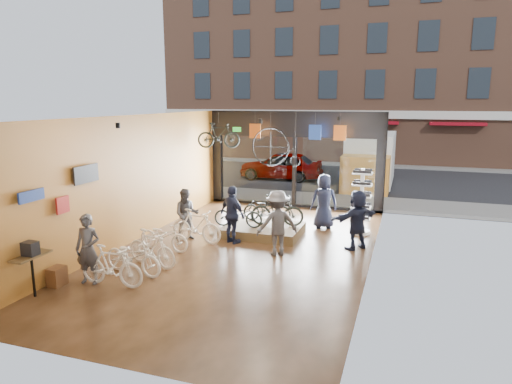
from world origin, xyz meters
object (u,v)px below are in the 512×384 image
at_px(customer_3, 277,223).
at_px(floor_bike_3, 152,248).
at_px(floor_bike_4, 164,236).
at_px(display_bike_mid, 277,210).
at_px(display_bike_left, 238,214).
at_px(display_platform, 263,230).
at_px(penny_farthing, 278,149).
at_px(floor_bike_5, 196,226).
at_px(street_car, 281,165).
at_px(hung_bike, 219,135).
at_px(display_bike_right, 267,209).
at_px(customer_0, 88,249).
at_px(customer_1, 187,214).
at_px(customer_4, 324,201).
at_px(customer_2, 233,215).
at_px(box_truck, 369,162).
at_px(sunglasses_rack, 361,202).
at_px(floor_bike_1, 112,266).
at_px(floor_bike_2, 133,256).
at_px(customer_5, 357,220).

bearing_deg(customer_3, floor_bike_3, -0.13).
height_order(floor_bike_4, display_bike_mid, display_bike_mid).
distance_m(floor_bike_3, display_bike_left, 3.41).
distance_m(display_platform, penny_farthing, 3.45).
distance_m(floor_bike_5, display_bike_left, 1.41).
distance_m(street_car, hung_bike, 8.10).
distance_m(floor_bike_3, display_bike_right, 4.55).
distance_m(customer_0, customer_1, 3.87).
relative_size(display_bike_right, customer_4, 0.87).
xyz_separation_m(display_bike_left, penny_farthing, (0.47, 2.90, 1.79)).
bearing_deg(customer_2, box_truck, -78.22).
relative_size(customer_0, hung_bike, 1.05).
xyz_separation_m(display_platform, customer_2, (-0.61, -1.10, 0.72)).
distance_m(street_car, sunglasses_rack, 10.46).
bearing_deg(display_bike_left, floor_bike_1, 159.22).
bearing_deg(floor_bike_2, customer_2, -15.10).
bearing_deg(floor_bike_4, customer_4, -40.07).
distance_m(display_platform, customer_4, 2.32).
bearing_deg(display_platform, floor_bike_3, -117.73).
xyz_separation_m(floor_bike_4, customer_5, (5.20, 1.89, 0.44)).
bearing_deg(display_bike_right, box_truck, -22.65).
bearing_deg(floor_bike_3, customer_1, 18.59).
xyz_separation_m(customer_0, customer_5, (5.66, 4.54, 0.04)).
bearing_deg(street_car, penny_farthing, 14.59).
xyz_separation_m(floor_bike_3, penny_farthing, (1.65, 6.09, 2.02)).
distance_m(floor_bike_1, display_bike_right, 5.95).
bearing_deg(sunglasses_rack, customer_3, -120.30).
relative_size(customer_0, customer_1, 1.05).
bearing_deg(customer_0, display_bike_right, 56.37).
bearing_deg(display_bike_mid, customer_2, 131.03).
bearing_deg(display_bike_left, display_bike_right, -37.96).
distance_m(display_bike_right, customer_1, 2.70).
distance_m(display_platform, customer_3, 2.08).
height_order(floor_bike_1, display_bike_right, display_bike_right).
bearing_deg(hung_bike, customer_3, -157.02).
bearing_deg(display_bike_left, customer_1, 115.74).
bearing_deg(hung_bike, display_platform, -150.97).
xyz_separation_m(street_car, box_truck, (4.71, -1.00, 0.54)).
height_order(floor_bike_2, floor_bike_5, floor_bike_5).
relative_size(display_platform, display_bike_right, 1.51).
bearing_deg(sunglasses_rack, penny_farthing, 160.91).
xyz_separation_m(customer_0, customer_3, (3.63, 3.31, 0.08)).
bearing_deg(customer_0, floor_bike_3, 52.30).
relative_size(floor_bike_1, floor_bike_5, 0.96).
bearing_deg(display_platform, floor_bike_2, -115.74).
distance_m(customer_0, customer_5, 7.25).
relative_size(floor_bike_5, display_bike_left, 1.09).
bearing_deg(customer_2, floor_bike_2, 93.85).
distance_m(sunglasses_rack, hung_bike, 5.90).
bearing_deg(customer_4, display_bike_right, 7.06).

